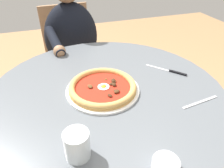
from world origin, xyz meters
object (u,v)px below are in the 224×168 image
(steak_knife, at_px, (172,71))
(cafe_chair_diner, at_px, (70,51))
(diner_person, at_px, (74,63))
(ramekin_capers, at_px, (165,165))
(fork_utensil, at_px, (200,102))
(water_glass, at_px, (77,146))
(pizza_on_plate, at_px, (103,88))
(dining_table, at_px, (107,111))

(steak_knife, distance_m, cafe_chair_diner, 0.93)
(steak_knife, relative_size, diner_person, 0.15)
(ramekin_capers, height_order, fork_utensil, ramekin_capers)
(steak_knife, bearing_deg, fork_utensil, -94.37)
(steak_knife, bearing_deg, water_glass, -147.63)
(pizza_on_plate, bearing_deg, steak_knife, 6.89)
(dining_table, height_order, cafe_chair_diner, cafe_chair_diner)
(steak_knife, xyz_separation_m, diner_person, (-0.39, 0.68, -0.24))
(diner_person, relative_size, cafe_chair_diner, 1.27)
(water_glass, xyz_separation_m, steak_knife, (0.53, 0.33, -0.04))
(ramekin_capers, bearing_deg, pizza_on_plate, 98.45)
(ramekin_capers, bearing_deg, dining_table, 95.86)
(diner_person, bearing_deg, fork_utensil, -68.19)
(steak_knife, height_order, diner_person, diner_person)
(steak_knife, height_order, ramekin_capers, ramekin_capers)
(dining_table, distance_m, ramekin_capers, 0.45)
(ramekin_capers, bearing_deg, steak_knife, 56.36)
(dining_table, relative_size, steak_knife, 6.23)
(dining_table, height_order, pizza_on_plate, pizza_on_plate)
(pizza_on_plate, xyz_separation_m, steak_knife, (0.37, 0.04, -0.01))
(ramekin_capers, relative_size, fork_utensil, 0.44)
(water_glass, relative_size, diner_person, 0.08)
(pizza_on_plate, distance_m, ramekin_capers, 0.42)
(water_glass, xyz_separation_m, diner_person, (0.14, 1.02, -0.28))
(fork_utensil, bearing_deg, dining_table, 148.15)
(pizza_on_plate, height_order, ramekin_capers, pizza_on_plate)
(dining_table, xyz_separation_m, ramekin_capers, (0.04, -0.42, 0.15))
(dining_table, distance_m, fork_utensil, 0.41)
(pizza_on_plate, bearing_deg, diner_person, 91.65)
(pizza_on_plate, relative_size, steak_knife, 1.90)
(cafe_chair_diner, bearing_deg, dining_table, -87.02)
(steak_knife, bearing_deg, cafe_chair_diner, 115.56)
(ramekin_capers, xyz_separation_m, fork_utensil, (0.29, 0.22, -0.02))
(dining_table, bearing_deg, pizza_on_plate, -158.34)
(pizza_on_plate, xyz_separation_m, diner_person, (-0.02, 0.72, -0.26))
(water_glass, distance_m, diner_person, 1.06)
(fork_utensil, relative_size, cafe_chair_diner, 0.20)
(diner_person, bearing_deg, steak_knife, -60.33)
(ramekin_capers, bearing_deg, fork_utensil, 37.07)
(steak_knife, bearing_deg, pizza_on_plate, -173.11)
(ramekin_capers, bearing_deg, cafe_chair_diner, 93.93)
(fork_utensil, xyz_separation_m, cafe_chair_diner, (-0.37, 1.06, -0.20))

